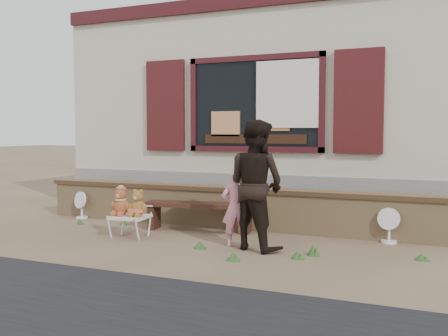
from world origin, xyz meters
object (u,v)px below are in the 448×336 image
at_px(bench, 199,210).
at_px(adult, 256,185).
at_px(folding_chair, 130,218).
at_px(teddy_bear_right, 138,202).
at_px(child, 236,208).
at_px(teddy_bear_left, 121,201).

height_order(bench, adult, adult).
bearing_deg(bench, folding_chair, -139.55).
height_order(bench, teddy_bear_right, teddy_bear_right).
xyz_separation_m(folding_chair, adult, (1.97, 0.03, 0.57)).
xyz_separation_m(folding_chair, teddy_bear_right, (0.14, 0.01, 0.23)).
xyz_separation_m(bench, teddy_bear_right, (-0.58, -0.86, 0.20)).
bearing_deg(child, folding_chair, -25.24).
height_order(teddy_bear_left, child, child).
height_order(child, adult, adult).
height_order(teddy_bear_right, adult, adult).
relative_size(folding_chair, teddy_bear_right, 1.42).
height_order(bench, teddy_bear_left, teddy_bear_left).
relative_size(child, adult, 0.61).
xyz_separation_m(teddy_bear_right, adult, (1.83, 0.01, 0.33)).
bearing_deg(teddy_bear_left, adult, -4.94).
xyz_separation_m(bench, adult, (1.25, -0.85, 0.54)).
relative_size(folding_chair, adult, 0.33).
distance_m(bench, teddy_bear_right, 1.05).
xyz_separation_m(bench, folding_chair, (-0.72, -0.87, -0.03)).
distance_m(teddy_bear_right, child, 1.53).
bearing_deg(teddy_bear_left, teddy_bear_right, -0.00).
bearing_deg(bench, teddy_bear_left, -144.13).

